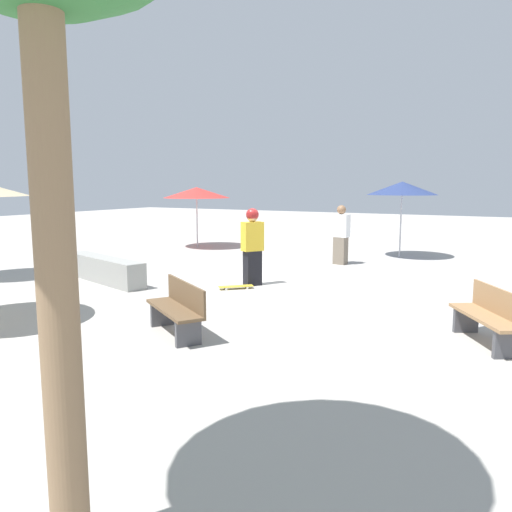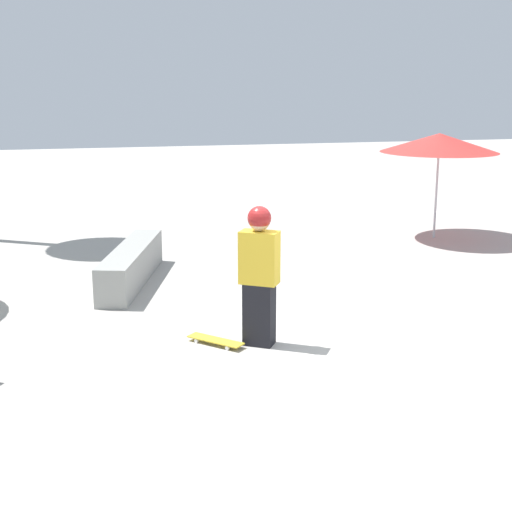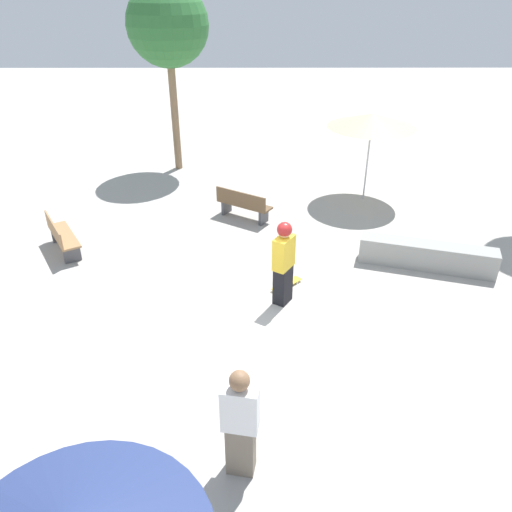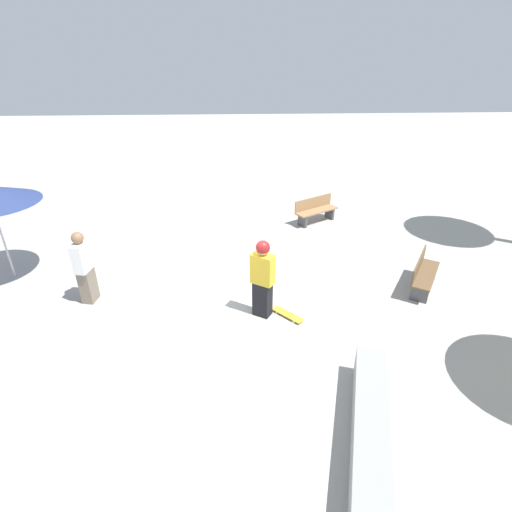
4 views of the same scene
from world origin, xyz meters
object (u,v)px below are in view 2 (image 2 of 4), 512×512
Objects in this scene: concrete_ledge at (132,265)px; skater_main at (259,271)px; shade_umbrella_red at (439,143)px; skateboard at (215,340)px.

skater_main is at bearing 112.14° from concrete_ledge.
shade_umbrella_red is (-5.38, -5.45, 1.10)m from skater_main.
concrete_ledge is at bearing 16.62° from shade_umbrella_red.
shade_umbrella_red is (-5.94, -5.32, 2.03)m from skateboard.
concrete_ledge reaches higher than skateboard.
skateboard is at bearing 104.10° from concrete_ledge.
shade_umbrella_red reaches higher than skateboard.
skater_main is 0.60× the size of concrete_ledge.
concrete_ledge is (1.39, -3.42, -0.69)m from skater_main.
concrete_ledge is 1.21× the size of shade_umbrella_red.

